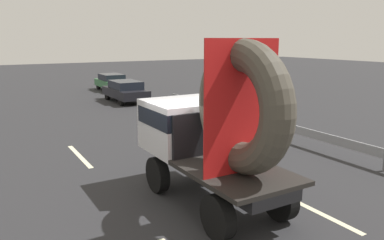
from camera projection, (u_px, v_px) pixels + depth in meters
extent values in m
plane|color=#28282B|center=(198.00, 197.00, 9.78)|extent=(120.00, 120.00, 0.00)
cylinder|color=black|center=(158.00, 174.00, 10.08)|extent=(0.28, 0.96, 0.96)
cylinder|color=black|center=(211.00, 164.00, 10.93)|extent=(0.28, 0.96, 0.96)
cylinder|color=black|center=(218.00, 217.00, 7.67)|extent=(0.28, 0.96, 0.96)
cylinder|color=black|center=(280.00, 199.00, 8.51)|extent=(0.28, 0.96, 0.96)
cube|color=black|center=(213.00, 167.00, 9.25)|extent=(1.30, 4.63, 0.25)
cube|color=silver|center=(185.00, 125.00, 10.24)|extent=(2.00, 1.88, 1.35)
cube|color=black|center=(186.00, 115.00, 10.14)|extent=(2.02, 1.79, 0.44)
cube|color=black|center=(236.00, 172.00, 8.42)|extent=(2.00, 2.75, 0.10)
cube|color=black|center=(204.00, 134.00, 9.41)|extent=(1.80, 0.08, 1.10)
torus|color=#474238|center=(242.00, 107.00, 7.98)|extent=(0.69, 2.88, 2.88)
cube|color=red|center=(242.00, 107.00, 7.98)|extent=(1.90, 0.03, 2.88)
cylinder|color=black|center=(108.00, 95.00, 25.59)|extent=(0.22, 0.64, 0.64)
cylinder|color=black|center=(129.00, 93.00, 26.36)|extent=(0.22, 0.64, 0.64)
cylinder|color=black|center=(121.00, 100.00, 23.31)|extent=(0.22, 0.64, 0.64)
cylinder|color=black|center=(145.00, 99.00, 24.08)|extent=(0.22, 0.64, 0.64)
cube|color=black|center=(125.00, 93.00, 24.78)|extent=(1.81, 4.22, 0.55)
cube|color=black|center=(126.00, 85.00, 24.58)|extent=(1.63, 2.36, 0.50)
cube|color=gray|center=(257.00, 119.00, 16.77)|extent=(0.06, 16.25, 0.32)
cylinder|color=slate|center=(290.00, 135.00, 15.11)|extent=(0.10, 0.10, 0.55)
cylinder|color=slate|center=(230.00, 117.00, 18.54)|extent=(0.10, 0.10, 0.55)
cylinder|color=slate|center=(189.00, 105.00, 21.96)|extent=(0.10, 0.10, 0.55)
cube|color=beige|center=(80.00, 156.00, 13.24)|extent=(0.16, 2.96, 0.01)
cube|color=beige|center=(315.00, 211.00, 9.01)|extent=(0.16, 2.64, 0.01)
cube|color=beige|center=(168.00, 138.00, 15.62)|extent=(0.16, 2.93, 0.01)
cylinder|color=black|center=(127.00, 88.00, 29.49)|extent=(0.21, 0.61, 0.61)
cylinder|color=black|center=(108.00, 89.00, 28.75)|extent=(0.21, 0.61, 0.61)
cylinder|color=black|center=(116.00, 85.00, 31.67)|extent=(0.21, 0.61, 0.61)
cylinder|color=black|center=(98.00, 86.00, 30.93)|extent=(0.21, 0.61, 0.61)
cube|color=#33723F|center=(112.00, 83.00, 30.16)|extent=(1.73, 4.03, 0.53)
cube|color=black|center=(112.00, 77.00, 30.13)|extent=(1.56, 2.26, 0.48)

